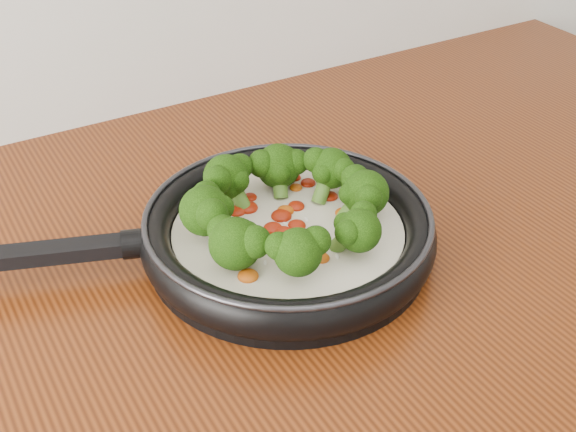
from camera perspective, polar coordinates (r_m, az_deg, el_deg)
skillet at (r=0.81m, az=-0.31°, el=-0.88°), size 0.54×0.42×0.09m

